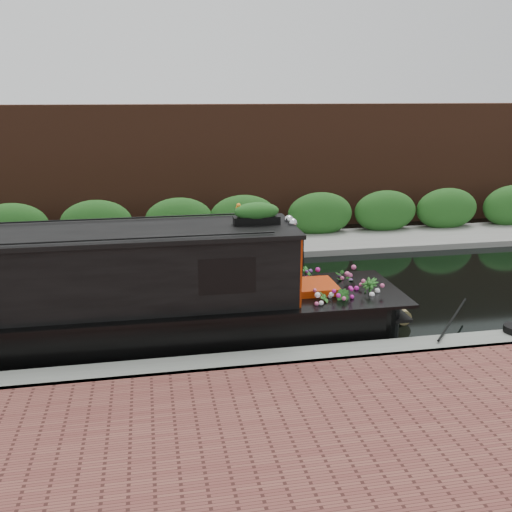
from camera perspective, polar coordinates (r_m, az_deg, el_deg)
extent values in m
plane|color=black|center=(12.27, -6.72, -4.81)|extent=(80.00, 80.00, 0.00)
cube|color=slate|center=(9.26, -5.11, -11.96)|extent=(40.00, 0.60, 0.50)
cube|color=gray|center=(16.26, -7.86, 0.37)|extent=(40.00, 2.40, 0.34)
cube|color=#23571D|center=(17.13, -8.03, 1.17)|extent=(40.00, 1.10, 2.80)
cube|color=#4B2819|center=(19.17, -8.38, 2.74)|extent=(40.00, 1.00, 8.00)
cube|color=black|center=(10.33, -21.23, -1.82)|extent=(8.83, 1.78, 1.29)
cube|color=black|center=(10.16, -21.62, 1.86)|extent=(8.97, 1.92, 0.08)
cube|color=#B63007|center=(10.45, 3.37, -0.54)|extent=(0.08, 1.68, 1.29)
cube|color=black|center=(9.39, -2.90, -1.99)|extent=(0.86, 0.04, 0.53)
cube|color=#B63007|center=(10.79, 5.88, -3.93)|extent=(0.78, 0.87, 0.48)
sphere|color=silver|center=(10.14, 3.68, 3.33)|extent=(0.17, 0.17, 0.17)
sphere|color=silver|center=(10.39, 3.31, 3.65)|extent=(0.17, 0.17, 0.17)
cube|color=black|center=(10.12, 0.06, 3.58)|extent=(0.83, 0.24, 0.14)
ellipsoid|color=orange|center=(10.08, 0.06, 4.60)|extent=(0.91, 0.25, 0.23)
imported|color=#245F1F|center=(10.25, 6.81, -4.96)|extent=(0.30, 0.33, 0.51)
imported|color=#245F1F|center=(10.33, 8.80, -4.81)|extent=(0.38, 0.37, 0.53)
imported|color=#245F1F|center=(11.43, 9.08, -2.85)|extent=(0.56, 0.53, 0.50)
imported|color=#245F1F|center=(10.81, 11.22, -3.76)|extent=(0.46, 0.46, 0.61)
imported|color=#245F1F|center=(11.45, 4.98, -2.31)|extent=(0.37, 0.40, 0.63)
cylinder|color=olive|center=(11.59, 14.23, -5.71)|extent=(0.29, 0.40, 0.29)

